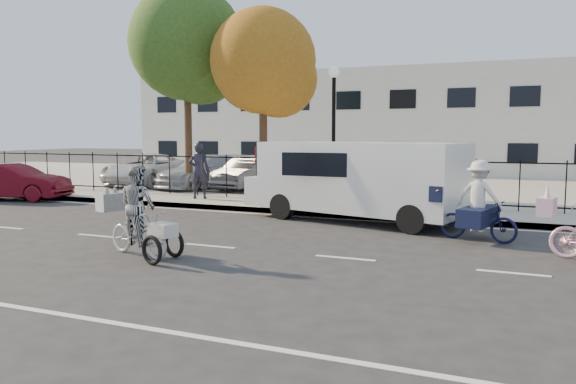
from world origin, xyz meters
The scene contains 20 objects.
ground centered at (0.00, 0.00, 0.00)m, with size 120.00×120.00×0.00m, color #333334.
road_markings centered at (0.00, 0.00, 0.01)m, with size 60.00×9.52×0.01m, color silver, non-canonical shape.
curb centered at (0.00, 5.05, 0.07)m, with size 60.00×0.10×0.15m, color #A8A399.
sidewalk centered at (0.00, 6.10, 0.07)m, with size 60.00×2.20×0.15m, color #A8A399.
parking_lot centered at (0.00, 15.00, 0.07)m, with size 60.00×15.60×0.15m, color #A8A399.
iron_fence centered at (0.00, 7.20, 0.90)m, with size 58.00×0.06×1.50m, color black, non-canonical shape.
building centered at (0.00, 25.00, 3.00)m, with size 34.00×10.00×6.00m, color silver.
lamppost centered at (0.50, 6.80, 3.11)m, with size 0.36×0.36×4.33m.
street_sign centered at (-1.85, 6.80, 1.42)m, with size 0.85×0.06×1.80m.
zebra_trike centered at (-0.79, -1.35, 0.69)m, with size 2.09×1.23×1.79m.
bull_bike centered at (5.17, 2.87, 0.72)m, with size 2.01×1.41×1.81m.
white_van centered at (1.90, 4.50, 1.19)m, with size 6.45×3.34×2.15m.
red_sedan centered at (-10.79, 4.45, 0.65)m, with size 1.38×3.95×1.30m, color #500914.
pedestrian centered at (-4.19, 6.35, 1.11)m, with size 0.70×0.46×1.93m, color black.
lot_car_a centered at (-6.08, 9.85, 0.82)m, with size 1.88×4.63×1.34m, color #AEAFB6.
lot_car_b centered at (-9.21, 10.00, 0.82)m, with size 2.24×4.86×1.35m, color silver.
lot_car_c centered at (-4.25, 10.06, 0.77)m, with size 1.32×3.78×1.25m, color #55565E.
lot_car_d centered at (2.09, 9.80, 0.77)m, with size 1.45×3.62×1.23m, color #93959A.
tree_west centered at (-5.66, 8.26, 5.57)m, with size 4.34×4.34×7.95m.
tree_mid centered at (-2.20, 7.65, 4.69)m, with size 3.67×3.66×6.70m.
Camera 1 is at (6.10, -10.18, 2.40)m, focal length 35.00 mm.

